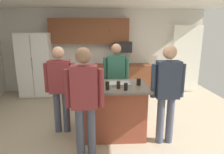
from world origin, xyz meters
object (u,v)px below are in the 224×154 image
at_px(glass_stout_tall, 118,85).
at_px(serving_tray, 118,84).
at_px(kitchen_island, 113,110).
at_px(tumbler_amber, 107,86).
at_px(refrigerator, 36,65).
at_px(person_guest_right, 60,85).
at_px(person_guest_by_door, 85,97).
at_px(glass_short_whisky, 99,80).
at_px(microwave_over_range, 122,47).
at_px(mug_blue_stoneware, 86,87).
at_px(person_elder_center, 116,75).
at_px(glass_dark_ale, 139,82).
at_px(glass_pilsner, 126,87).
at_px(person_guest_left, 167,89).

height_order(glass_stout_tall, serving_tray, glass_stout_tall).
distance_m(kitchen_island, tumbler_amber, 0.62).
height_order(refrigerator, person_guest_right, refrigerator).
bearing_deg(person_guest_by_door, glass_short_whisky, 19.37).
distance_m(refrigerator, tumbler_amber, 3.42).
bearing_deg(microwave_over_range, tumbler_amber, -100.74).
bearing_deg(kitchen_island, mug_blue_stoneware, -152.46).
height_order(person_guest_right, glass_short_whisky, person_guest_right).
distance_m(refrigerator, glass_short_whisky, 3.01).
height_order(person_elder_center, tumbler_amber, person_elder_center).
bearing_deg(glass_stout_tall, glass_dark_ale, 25.49).
bearing_deg(serving_tray, microwave_over_range, 82.57).
bearing_deg(tumbler_amber, glass_pilsner, -7.49).
bearing_deg(mug_blue_stoneware, microwave_over_range, 72.15).
height_order(person_elder_center, mug_blue_stoneware, person_elder_center).
distance_m(person_guest_right, serving_tray, 1.09).
bearing_deg(person_elder_center, mug_blue_stoneware, -21.08).
xyz_separation_m(glass_short_whisky, serving_tray, (0.36, -0.10, -0.05)).
relative_size(microwave_over_range, glass_stout_tall, 4.35).
bearing_deg(person_guest_left, person_guest_right, 7.25).
xyz_separation_m(glass_stout_tall, serving_tray, (0.02, 0.23, -0.04)).
xyz_separation_m(kitchen_island, serving_tray, (0.10, 0.02, 0.50)).
relative_size(mug_blue_stoneware, tumbler_amber, 0.94).
xyz_separation_m(person_guest_left, mug_blue_stoneware, (-1.37, 0.10, 0.02)).
bearing_deg(person_guest_right, refrigerator, 124.15).
bearing_deg(person_guest_right, tumbler_amber, -17.02).
bearing_deg(tumbler_amber, kitchen_island, 68.38).
distance_m(person_elder_center, serving_tray, 0.78).
relative_size(glass_short_whisky, mug_blue_stoneware, 1.02).
height_order(person_guest_left, glass_pilsner, person_guest_left).
xyz_separation_m(tumbler_amber, serving_tray, (0.21, 0.29, -0.05)).
bearing_deg(serving_tray, glass_stout_tall, -93.89).
xyz_separation_m(refrigerator, kitchen_island, (2.17, -2.45, -0.45)).
bearing_deg(person_guest_right, person_guest_by_door, -50.81).
bearing_deg(refrigerator, kitchen_island, -48.51).
height_order(glass_dark_ale, glass_stout_tall, glass_dark_ale).
bearing_deg(kitchen_island, glass_pilsner, -57.26).
distance_m(mug_blue_stoneware, serving_tray, 0.64).
distance_m(microwave_over_range, kitchen_island, 2.78).
bearing_deg(refrigerator, person_guest_by_door, -61.60).
bearing_deg(person_guest_left, glass_dark_ale, -16.19).
distance_m(microwave_over_range, person_guest_by_door, 3.44).
bearing_deg(glass_short_whisky, person_guest_right, -179.79).
bearing_deg(serving_tray, mug_blue_stoneware, -154.80).
distance_m(microwave_over_range, serving_tray, 2.61).
height_order(glass_short_whisky, glass_pilsner, glass_short_whisky).
bearing_deg(glass_pilsner, person_guest_by_door, -147.69).
distance_m(glass_pilsner, serving_tray, 0.35).
height_order(refrigerator, tumbler_amber, refrigerator).
bearing_deg(kitchen_island, person_guest_by_door, -122.09).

